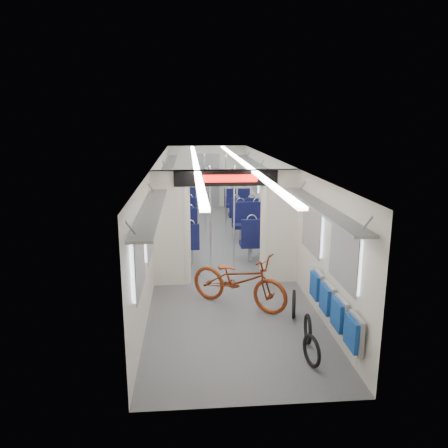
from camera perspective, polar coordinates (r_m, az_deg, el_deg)
name	(u,v)px	position (r m, az deg, el deg)	size (l,w,h in m)	color
carriage	(219,195)	(10.31, -0.62, 3.75)	(12.00, 12.02, 2.31)	#515456
bicycle	(239,280)	(7.76, 1.94, -7.32)	(0.65, 1.87, 0.98)	maroon
flip_bench	(333,307)	(6.69, 14.06, -10.42)	(0.12, 2.08, 0.48)	gray
bike_hoop_a	(311,352)	(6.22, 11.36, -16.11)	(0.45, 0.45, 0.05)	black
bike_hoop_b	(308,330)	(6.77, 10.87, -13.50)	(0.45, 0.45, 0.05)	black
bike_hoop_c	(294,306)	(7.50, 9.09, -10.49)	(0.49, 0.49, 0.05)	black
seat_bay_near_left	(181,232)	(10.85, -5.68, -1.10)	(0.88, 1.94, 1.06)	#0C0F38
seat_bay_near_right	(255,228)	(11.12, 4.01, -0.49)	(0.95, 2.24, 1.15)	#0C0F38
seat_bay_far_left	(182,206)	(14.03, -5.50, 2.34)	(0.92, 2.10, 1.11)	#0C0F38
seat_bay_far_right	(240,206)	(14.08, 2.13, 2.35)	(0.88, 1.94, 1.06)	#0C0F38
stanchion_near_left	(210,219)	(9.44, -1.78, 0.65)	(0.04, 0.04, 2.30)	silver
stanchion_near_right	(234,219)	(9.42, 1.32, 0.64)	(0.04, 0.04, 2.30)	silver
stanchion_far_left	(205,194)	(12.66, -2.48, 3.95)	(0.04, 0.04, 2.30)	silver
stanchion_far_right	(226,197)	(12.20, 0.21, 3.61)	(0.04, 0.04, 2.30)	silver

